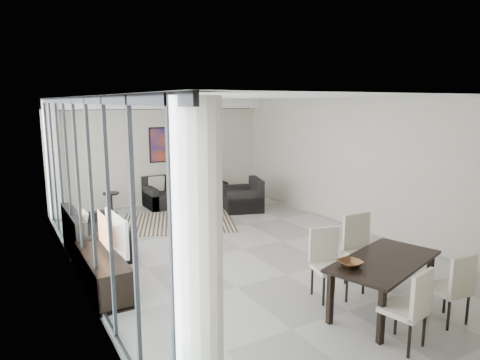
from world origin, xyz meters
TOP-DOWN VIEW (x-y plane):
  - room_shell at (0.46, 0.00)m, footprint 6.00×9.00m
  - window_wall at (-2.86, 0.00)m, footprint 0.37×8.95m
  - soffit at (0.00, 4.30)m, footprint 5.98×0.40m
  - painting at (0.50, 4.47)m, footprint 1.68×0.04m
  - chandelier at (0.30, 2.50)m, footprint 0.66×0.66m
  - rug at (-0.38, 2.38)m, footprint 3.16×2.82m
  - coffee_table at (0.32, 3.54)m, footprint 0.97×0.97m
  - bowl_coffee at (0.29, 3.58)m, footprint 0.27×0.27m
  - sofa_main at (0.51, 4.07)m, footprint 2.23×0.91m
  - loveseat at (-2.55, 1.17)m, footprint 0.96×1.72m
  - armchair at (1.59, 2.63)m, footprint 1.19×1.23m
  - side_table at (-1.55, 3.98)m, footprint 0.40×0.40m
  - tv_console at (-2.76, -0.49)m, footprint 0.50×1.78m
  - television at (-2.60, -0.43)m, footprint 0.18×1.02m
  - dining_table at (0.40, -3.10)m, footprint 1.95×1.37m
  - dining_chair_sw at (-0.05, -3.91)m, footprint 0.53×0.53m
  - dining_chair_se at (0.89, -3.81)m, footprint 0.48×0.48m
  - dining_chair_nw at (0.05, -2.35)m, footprint 0.56×0.56m
  - dining_chair_ne at (0.79, -2.29)m, footprint 0.54×0.54m
  - bowl_dining at (-0.17, -3.04)m, footprint 0.31×0.31m

SIDE VIEW (x-z plane):
  - rug at x=-0.38m, z-range 0.00..0.01m
  - coffee_table at x=0.32m, z-range 0.02..0.36m
  - sofa_main at x=0.51m, z-range -0.13..0.68m
  - tv_console at x=-2.76m, z-range 0.00..0.55m
  - armchair at x=1.59m, z-range -0.13..0.70m
  - loveseat at x=-2.55m, z-range -0.14..0.72m
  - side_table at x=-1.55m, z-range 0.10..0.65m
  - bowl_coffee at x=0.29m, z-range 0.34..0.41m
  - dining_chair_se at x=0.89m, z-range 0.07..1.03m
  - dining_chair_sw at x=-0.05m, z-range 0.07..1.05m
  - dining_chair_nw at x=0.05m, z-range 0.08..1.09m
  - dining_chair_ne at x=0.79m, z-range 0.09..1.20m
  - dining_table at x=0.40m, z-range 0.28..1.02m
  - bowl_dining at x=-0.17m, z-range 0.74..0.81m
  - television at x=-2.60m, z-range 0.55..1.14m
  - room_shell at x=0.46m, z-range 0.00..2.90m
  - window_wall at x=-2.86m, z-range 0.02..2.92m
  - painting at x=0.50m, z-range 1.16..2.14m
  - chandelier at x=0.30m, z-range 2.00..2.71m
  - soffit at x=0.00m, z-range 2.64..2.90m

